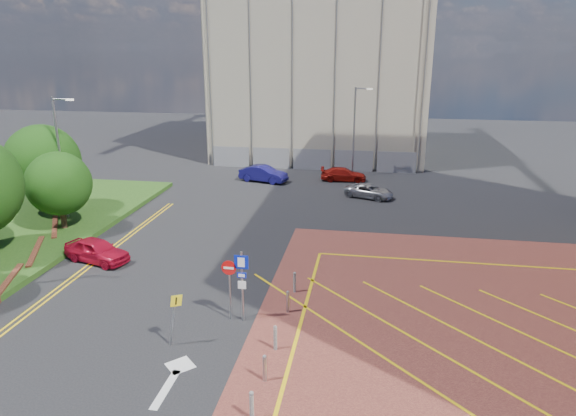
% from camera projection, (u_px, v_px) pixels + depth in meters
% --- Properties ---
extents(ground, '(140.00, 140.00, 0.00)m').
position_uv_depth(ground, '(226.00, 331.00, 21.36)').
color(ground, black).
rests_on(ground, ground).
extents(retaining_wall, '(6.06, 20.33, 0.40)m').
position_uv_depth(retaining_wall, '(3.00, 285.00, 25.02)').
color(retaining_wall, brown).
rests_on(retaining_wall, ground).
extents(tree_c, '(4.00, 4.00, 4.90)m').
position_uv_depth(tree_c, '(59.00, 184.00, 31.92)').
color(tree_c, '#3D2B1C').
rests_on(tree_c, grass_bed).
extents(tree_d, '(5.00, 5.00, 6.08)m').
position_uv_depth(tree_d, '(43.00, 161.00, 35.01)').
color(tree_d, '#3D2B1C').
rests_on(tree_d, grass_bed).
extents(lamp_left_far, '(1.53, 0.16, 8.00)m').
position_uv_depth(lamp_left_far, '(61.00, 154.00, 33.50)').
color(lamp_left_far, '#9EA0A8').
rests_on(lamp_left_far, grass_bed).
extents(lamp_back, '(1.53, 0.16, 8.00)m').
position_uv_depth(lamp_back, '(355.00, 129.00, 45.78)').
color(lamp_back, '#9EA0A8').
rests_on(lamp_back, ground).
extents(sign_cluster, '(1.17, 0.12, 3.20)m').
position_uv_depth(sign_cluster, '(237.00, 279.00, 21.66)').
color(sign_cluster, '#9EA0A8').
rests_on(sign_cluster, ground).
extents(warning_sign, '(0.64, 0.39, 2.25)m').
position_uv_depth(warning_sign, '(174.00, 313.00, 19.92)').
color(warning_sign, '#9EA0A8').
rests_on(warning_sign, ground).
extents(bollard_row, '(0.14, 11.14, 0.90)m').
position_uv_depth(bollard_row, '(272.00, 349.00, 19.30)').
color(bollard_row, '#9EA0A8').
rests_on(bollard_row, forecourt).
extents(construction_building, '(21.20, 19.20, 22.00)m').
position_uv_depth(construction_building, '(324.00, 50.00, 55.72)').
color(construction_building, '#ACA08C').
rests_on(construction_building, ground).
extents(construction_fence, '(21.60, 0.06, 2.00)m').
position_uv_depth(construction_fence, '(322.00, 160.00, 49.15)').
color(construction_fence, gray).
rests_on(construction_fence, ground).
extents(car_red_left, '(4.12, 2.61, 1.31)m').
position_uv_depth(car_red_left, '(97.00, 250.00, 28.15)').
color(car_red_left, red).
rests_on(car_red_left, ground).
extents(car_blue_back, '(4.50, 2.54, 1.41)m').
position_uv_depth(car_blue_back, '(263.00, 174.00, 44.97)').
color(car_blue_back, navy).
rests_on(car_blue_back, ground).
extents(car_red_back, '(4.10, 1.89, 1.16)m').
position_uv_depth(car_red_back, '(343.00, 174.00, 45.30)').
color(car_red_back, '#A4150E').
rests_on(car_red_back, ground).
extents(car_silver_back, '(4.19, 2.96, 1.06)m').
position_uv_depth(car_silver_back, '(369.00, 191.00, 40.22)').
color(car_silver_back, '#99989F').
rests_on(car_silver_back, ground).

